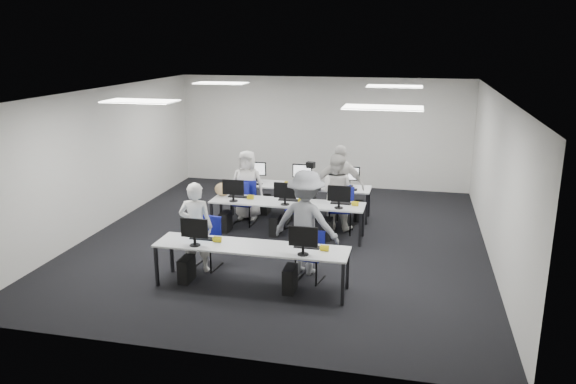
% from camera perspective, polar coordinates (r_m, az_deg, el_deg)
% --- Properties ---
extents(room, '(9.00, 9.02, 3.00)m').
position_cam_1_polar(room, '(11.19, -0.34, 2.47)').
color(room, black).
rests_on(room, ground).
extents(ceiling_panels, '(5.20, 4.60, 0.02)m').
position_cam_1_polar(ceiling_panels, '(10.96, -0.35, 10.06)').
color(ceiling_panels, white).
rests_on(ceiling_panels, room).
extents(desk_front, '(3.20, 0.70, 0.73)m').
position_cam_1_polar(desk_front, '(9.21, -3.76, -5.79)').
color(desk_front, silver).
rests_on(desk_front, ground).
extents(desk_mid, '(3.20, 0.70, 0.73)m').
position_cam_1_polar(desk_mid, '(11.59, -0.10, -1.27)').
color(desk_mid, silver).
rests_on(desk_mid, ground).
extents(desk_back, '(3.20, 0.70, 0.73)m').
position_cam_1_polar(desk_back, '(12.91, 1.30, 0.46)').
color(desk_back, silver).
rests_on(desk_back, ground).
extents(equipment_front, '(2.51, 0.41, 1.19)m').
position_cam_1_polar(equipment_front, '(9.37, -4.89, -7.56)').
color(equipment_front, '#0C49A3').
rests_on(equipment_front, desk_front).
extents(equipment_mid, '(2.91, 0.41, 1.19)m').
position_cam_1_polar(equipment_mid, '(11.71, -1.04, -2.75)').
color(equipment_mid, white).
rests_on(equipment_mid, desk_mid).
extents(equipment_back, '(2.91, 0.41, 1.19)m').
position_cam_1_polar(equipment_back, '(12.98, 2.13, -0.94)').
color(equipment_back, white).
rests_on(equipment_back, desk_back).
extents(chair_0, '(0.50, 0.54, 0.91)m').
position_cam_1_polar(chair_0, '(10.25, -8.27, -6.03)').
color(chair_0, navy).
rests_on(chair_0, ground).
extents(chair_1, '(0.49, 0.52, 0.84)m').
position_cam_1_polar(chair_1, '(9.65, 2.30, -7.42)').
color(chair_1, navy).
rests_on(chair_1, ground).
extents(chair_2, '(0.49, 0.53, 0.95)m').
position_cam_1_polar(chair_2, '(12.49, -4.48, -1.90)').
color(chair_2, navy).
rests_on(chair_2, ground).
extents(chair_3, '(0.53, 0.55, 0.81)m').
position_cam_1_polar(chair_3, '(12.13, 0.94, -2.60)').
color(chair_3, navy).
rests_on(chair_3, ground).
extents(chair_4, '(0.55, 0.59, 0.99)m').
position_cam_1_polar(chair_4, '(11.99, 5.27, -2.62)').
color(chair_4, navy).
rests_on(chair_4, ground).
extents(chair_5, '(0.58, 0.61, 0.94)m').
position_cam_1_polar(chair_5, '(12.69, -4.88, -1.66)').
color(chair_5, navy).
rests_on(chair_5, ground).
extents(chair_6, '(0.46, 0.50, 0.92)m').
position_cam_1_polar(chair_6, '(12.56, 1.03, -1.80)').
color(chair_6, navy).
rests_on(chair_6, ground).
extents(chair_7, '(0.49, 0.53, 0.95)m').
position_cam_1_polar(chair_7, '(12.35, 5.80, -2.14)').
color(chair_7, navy).
rests_on(chair_7, ground).
extents(handbag, '(0.38, 0.27, 0.29)m').
position_cam_1_polar(handbag, '(12.09, -6.64, 0.27)').
color(handbag, tan).
rests_on(handbag, desk_mid).
extents(student_0, '(0.63, 0.46, 1.62)m').
position_cam_1_polar(student_0, '(9.95, -9.33, -3.53)').
color(student_0, white).
rests_on(student_0, ground).
extents(student_1, '(0.88, 0.74, 1.65)m').
position_cam_1_polar(student_1, '(12.06, 4.85, 0.04)').
color(student_1, white).
rests_on(student_1, ground).
extents(student_2, '(0.80, 0.55, 1.58)m').
position_cam_1_polar(student_2, '(12.72, -4.16, 0.71)').
color(student_2, white).
rests_on(student_2, ground).
extents(student_3, '(1.11, 0.56, 1.83)m').
position_cam_1_polar(student_3, '(12.09, 5.20, 0.52)').
color(student_3, white).
rests_on(student_3, ground).
extents(photographer, '(1.31, 0.92, 1.84)m').
position_cam_1_polar(photographer, '(9.72, 1.84, -3.11)').
color(photographer, slate).
rests_on(photographer, ground).
extents(dslr_camera, '(0.18, 0.21, 0.10)m').
position_cam_1_polar(dslr_camera, '(9.61, 2.32, 2.77)').
color(dslr_camera, black).
rests_on(dslr_camera, photographer).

